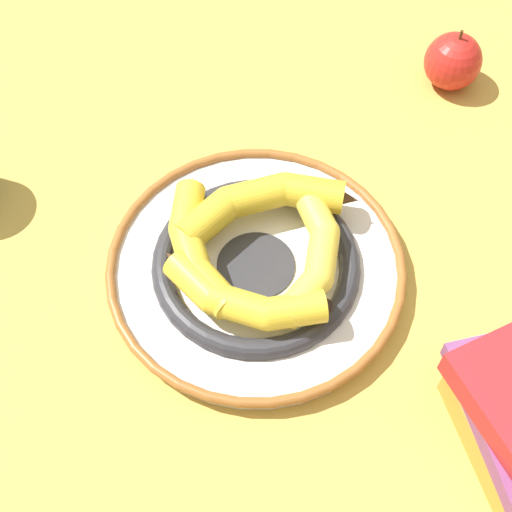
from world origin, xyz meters
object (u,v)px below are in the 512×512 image
object	(u,v)px
banana_c	(262,202)
banana_d	(195,246)
banana_a	(239,298)
apple	(453,61)
decorative_bowl	(256,267)
banana_b	(313,257)

from	to	relation	value
banana_c	banana_d	distance (m)	0.09
banana_a	banana_c	size ratio (longest dim) A/B	1.14
banana_d	banana_a	bearing A→B (deg)	19.87
banana_d	apple	xyz separation A→B (m)	(-0.14, -0.41, -0.01)
decorative_bowl	banana_a	xyz separation A→B (m)	(-0.01, 0.06, 0.03)
decorative_bowl	banana_d	xyz separation A→B (m)	(0.06, 0.03, 0.03)
banana_b	apple	xyz separation A→B (m)	(-0.02, -0.37, -0.01)
decorative_bowl	banana_d	world-z (taller)	banana_d
banana_d	apple	distance (m)	0.44
decorative_bowl	banana_c	size ratio (longest dim) A/B	1.99
decorative_bowl	banana_c	xyz separation A→B (m)	(0.02, -0.06, 0.04)
banana_d	apple	bearing A→B (deg)	115.70
banana_c	apple	world-z (taller)	apple
banana_a	banana_b	distance (m)	0.09
banana_b	banana_c	bearing A→B (deg)	46.82
banana_a	banana_d	distance (m)	0.08
decorative_bowl	apple	size ratio (longest dim) A/B	3.80
banana_a	banana_d	xyz separation A→B (m)	(0.07, -0.03, -0.00)
banana_a	apple	distance (m)	0.45
banana_c	apple	distance (m)	0.35
banana_d	apple	size ratio (longest dim) A/B	1.69
banana_c	banana_a	bearing A→B (deg)	61.26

